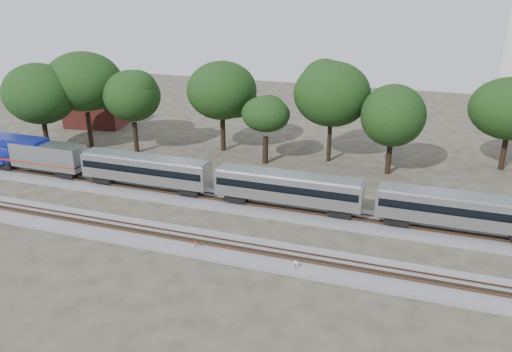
{
  "coord_description": "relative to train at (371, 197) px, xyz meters",
  "views": [
    {
      "loc": [
        19.39,
        -42.66,
        23.92
      ],
      "look_at": [
        3.1,
        5.0,
        4.24
      ],
      "focal_mm": 35.0,
      "sensor_mm": 36.0,
      "label": 1
    }
  ],
  "objects": [
    {
      "name": "track_near",
      "position": [
        -15.4,
        -10.0,
        -2.85
      ],
      "size": [
        160.0,
        5.0,
        0.73
      ],
      "color": "slate",
      "rests_on": "ground"
    },
    {
      "name": "tree_0",
      "position": [
        -48.37,
        8.35,
        5.84
      ],
      "size": [
        9.05,
        9.05,
        12.76
      ],
      "color": "black",
      "rests_on": "ground"
    },
    {
      "name": "switch_stand_red",
      "position": [
        -14.81,
        -11.29,
        -2.31
      ],
      "size": [
        0.35,
        0.17,
        1.16
      ],
      "rotation": [
        0.0,
        0.0,
        -0.39
      ],
      "color": "#512D19",
      "rests_on": "ground"
    },
    {
      "name": "tree_5",
      "position": [
        -7.96,
        18.29,
        6.56
      ],
      "size": [
        9.79,
        9.79,
        13.8
      ],
      "color": "black",
      "rests_on": "ground"
    },
    {
      "name": "track_far",
      "position": [
        -15.4,
        0.0,
        -2.85
      ],
      "size": [
        160.0,
        5.0,
        0.73
      ],
      "color": "slate",
      "rests_on": "ground"
    },
    {
      "name": "train",
      "position": [
        0.0,
        0.0,
        0.0
      ],
      "size": [
        102.69,
        2.92,
        4.31
      ],
      "color": "#B9BBC0",
      "rests_on": "ground"
    },
    {
      "name": "tree_2",
      "position": [
        -35.85,
        12.69,
        5.53
      ],
      "size": [
        8.74,
        8.74,
        12.32
      ],
      "color": "black",
      "rests_on": "ground"
    },
    {
      "name": "switch_stand_white",
      "position": [
        -4.97,
        -11.66,
        -2.32
      ],
      "size": [
        0.35,
        0.17,
        1.14
      ],
      "rotation": [
        0.0,
        0.0,
        -0.39
      ],
      "color": "#512D19",
      "rests_on": "ground"
    },
    {
      "name": "switch_lever",
      "position": [
        -9.8,
        -12.08,
        -2.9
      ],
      "size": [
        0.55,
        0.4,
        0.3
      ],
      "primitive_type": "cube",
      "rotation": [
        0.0,
        0.0,
        -0.21
      ],
      "color": "#512D19",
      "rests_on": "ground"
    },
    {
      "name": "brick_building",
      "position": [
        -50.55,
        23.81,
        -0.65
      ],
      "size": [
        10.95,
        8.56,
        4.76
      ],
      "rotation": [
        0.0,
        0.0,
        0.17
      ],
      "color": "maroon",
      "rests_on": "ground"
    },
    {
      "name": "tree_1",
      "position": [
        -43.83,
        12.64,
        7.12
      ],
      "size": [
        10.35,
        10.35,
        14.59
      ],
      "color": "black",
      "rests_on": "ground"
    },
    {
      "name": "tree_7",
      "position": [
        15.0,
        22.53,
        5.36
      ],
      "size": [
        8.56,
        8.56,
        12.07
      ],
      "color": "black",
      "rests_on": "ground"
    },
    {
      "name": "tree_6",
      "position": [
        0.49,
        15.84,
        4.88
      ],
      "size": [
        8.08,
        8.08,
        11.4
      ],
      "color": "black",
      "rests_on": "ground"
    },
    {
      "name": "ground",
      "position": [
        -15.4,
        -6.0,
        -3.05
      ],
      "size": [
        160.0,
        160.0,
        0.0
      ],
      "primitive_type": "plane",
      "color": "#383328",
      "rests_on": "ground"
    },
    {
      "name": "tree_3",
      "position": [
        -24.03,
        17.96,
        6.07
      ],
      "size": [
        9.29,
        9.29,
        13.1
      ],
      "color": "black",
      "rests_on": "ground"
    },
    {
      "name": "tree_4",
      "position": [
        -16.21,
        14.51,
        3.98
      ],
      "size": [
        7.17,
        7.17,
        10.1
      ],
      "color": "black",
      "rests_on": "ground"
    }
  ]
}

